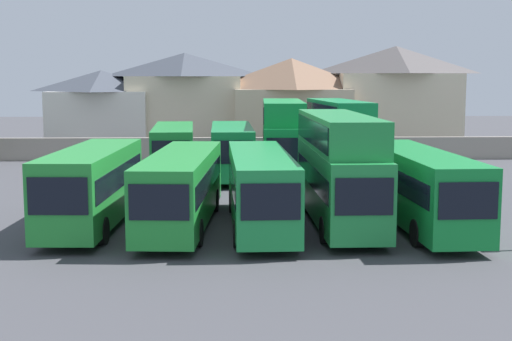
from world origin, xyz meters
TOP-DOWN VIEW (x-y plane):
  - ground at (0.00, 18.00)m, footprint 140.00×140.00m
  - depot_boundary_wall at (0.00, 25.60)m, footprint 56.00×0.50m
  - bus_1 at (-7.27, 0.23)m, footprint 2.97×10.76m
  - bus_2 at (-3.36, 0.17)m, footprint 3.23×12.12m
  - bus_3 at (0.07, -0.16)m, footprint 2.77×11.74m
  - bus_4 at (3.59, 0.40)m, footprint 2.67×11.52m
  - bus_5 at (7.04, -0.20)m, footprint 2.94×12.03m
  - bus_6 at (-4.99, 15.72)m, footprint 3.08×10.56m
  - bus_7 at (-1.18, 15.66)m, footprint 2.83×10.82m
  - bus_8 at (2.19, 16.01)m, footprint 2.99×10.73m
  - bus_9 at (5.87, 15.66)m, footprint 3.30×10.75m
  - house_terrace_left at (-13.00, 34.62)m, footprint 9.18×7.96m
  - house_terrace_centre at (-5.47, 34.67)m, footprint 10.56×6.87m
  - house_terrace_right at (4.17, 33.62)m, footprint 10.69×8.06m
  - house_terrace_far_right at (13.85, 34.75)m, footprint 11.32×7.77m

SIDE VIEW (x-z plane):
  - ground at x=0.00m, z-range 0.00..0.00m
  - depot_boundary_wall at x=0.00m, z-range 0.00..1.80m
  - bus_2 at x=-3.36m, z-range 0.24..3.51m
  - bus_3 at x=0.07m, z-range 0.24..3.55m
  - bus_5 at x=7.04m, z-range 0.24..3.60m
  - bus_6 at x=-4.99m, z-range 0.24..3.62m
  - bus_7 at x=-1.18m, z-range 0.24..3.64m
  - bus_1 at x=-7.27m, z-range 0.24..3.71m
  - bus_4 at x=3.59m, z-range 0.31..5.24m
  - bus_8 at x=2.19m, z-range 0.32..5.34m
  - bus_9 at x=5.87m, z-range 0.32..5.36m
  - house_terrace_left at x=-13.00m, z-range 0.07..7.22m
  - house_terrace_right at x=4.17m, z-range 0.09..8.32m
  - house_terrace_centre at x=-5.47m, z-range 0.08..8.80m
  - house_terrace_far_right at x=13.85m, z-range 0.09..9.45m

